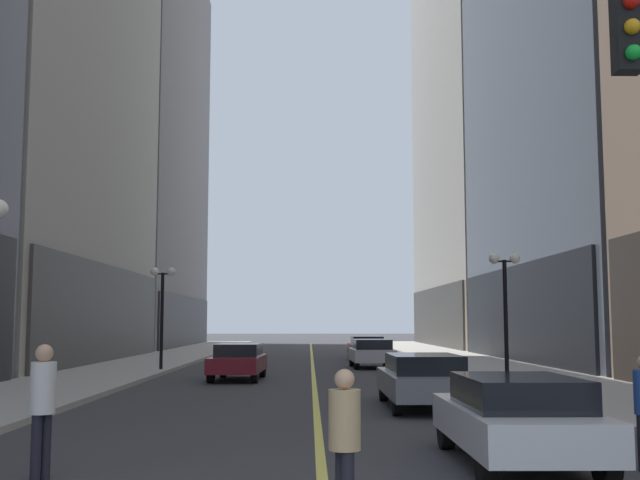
% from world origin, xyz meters
% --- Properties ---
extents(ground_plane, '(200.00, 200.00, 0.00)m').
position_xyz_m(ground_plane, '(0.00, 35.00, 0.00)').
color(ground_plane, '#38383A').
extents(sidewalk_left, '(4.50, 78.00, 0.15)m').
position_xyz_m(sidewalk_left, '(-8.25, 35.00, 0.07)').
color(sidewalk_left, '#ADA8A0').
rests_on(sidewalk_left, ground).
extents(sidewalk_right, '(4.50, 78.00, 0.15)m').
position_xyz_m(sidewalk_right, '(8.25, 35.00, 0.07)').
color(sidewalk_right, '#ADA8A0').
rests_on(sidewalk_right, ground).
extents(lane_centre_stripe, '(0.16, 70.00, 0.01)m').
position_xyz_m(lane_centre_stripe, '(0.00, 35.00, 0.00)').
color(lane_centre_stripe, '#E5D64C').
rests_on(lane_centre_stripe, ground).
extents(building_left_far, '(13.97, 26.00, 35.21)m').
position_xyz_m(building_left_far, '(-17.38, 60.00, 17.54)').
color(building_left_far, gray).
rests_on(building_left_far, ground).
extents(car_white, '(1.80, 4.27, 1.32)m').
position_xyz_m(car_white, '(2.90, 6.17, 0.72)').
color(car_white, silver).
rests_on(car_white, ground).
extents(car_grey, '(1.89, 4.77, 1.32)m').
position_xyz_m(car_grey, '(2.65, 13.93, 0.72)').
color(car_grey, slate).
rests_on(car_grey, ground).
extents(car_maroon, '(1.91, 4.33, 1.32)m').
position_xyz_m(car_maroon, '(-2.78, 23.33, 0.72)').
color(car_maroon, maroon).
rests_on(car_maroon, ground).
extents(car_silver, '(1.96, 4.05, 1.32)m').
position_xyz_m(car_silver, '(2.73, 30.73, 0.72)').
color(car_silver, '#B7B7BC').
rests_on(car_silver, ground).
extents(car_red, '(1.93, 4.50, 1.32)m').
position_xyz_m(car_red, '(3.07, 38.53, 0.72)').
color(car_red, '#B21919').
rests_on(car_red, ground).
extents(pedestrian_in_tan_trench, '(0.44, 0.44, 1.63)m').
position_xyz_m(pedestrian_in_tan_trench, '(0.19, 2.75, 0.95)').
color(pedestrian_in_tan_trench, black).
rests_on(pedestrian_in_tan_trench, ground).
extents(pedestrian_in_white_shirt, '(0.47, 0.47, 1.82)m').
position_xyz_m(pedestrian_in_white_shirt, '(-3.80, 5.21, 1.07)').
color(pedestrian_in_white_shirt, black).
rests_on(pedestrian_in_white_shirt, ground).
extents(street_lamp_left_far, '(1.06, 0.36, 4.43)m').
position_xyz_m(street_lamp_left_far, '(-6.40, 27.48, 3.26)').
color(street_lamp_left_far, black).
rests_on(street_lamp_left_far, ground).
extents(street_lamp_right_mid, '(1.06, 0.36, 4.43)m').
position_xyz_m(street_lamp_right_mid, '(6.40, 20.43, 3.26)').
color(street_lamp_right_mid, black).
rests_on(street_lamp_right_mid, ground).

